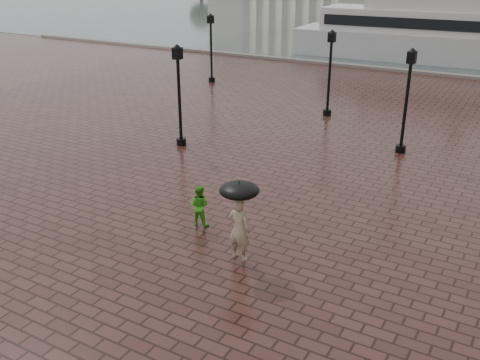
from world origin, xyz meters
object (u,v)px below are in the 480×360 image
Objects in this scene: street_lamps at (334,75)px; ferry_near at (434,32)px; adult_pedestrian at (239,229)px; child_pedestrian at (199,206)px.

ferry_near is (0.99, 20.56, -0.07)m from street_lamps.
ferry_near is at bearing 87.23° from street_lamps.
street_lamps is 20.59m from ferry_near.
adult_pedestrian is (2.91, -15.00, -1.38)m from street_lamps.
street_lamps is 15.82× the size of child_pedestrian.
adult_pedestrian is at bearing 143.35° from child_pedestrian.
ferry_near is at bearing -83.25° from adult_pedestrian.
ferry_near reaches higher than child_pedestrian.
ferry_near is at bearing -98.02° from child_pedestrian.
ferry_near reaches higher than street_lamps.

